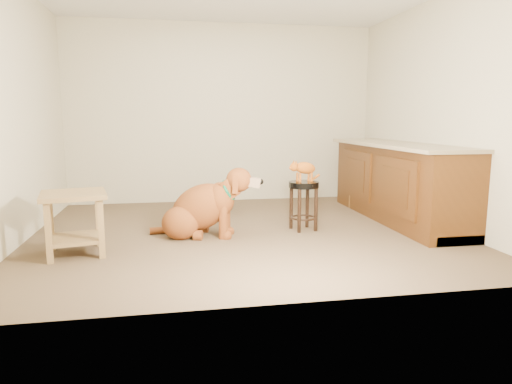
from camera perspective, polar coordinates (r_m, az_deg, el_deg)
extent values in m
cube|color=brown|center=(5.03, -1.47, -5.00)|extent=(4.50, 4.00, 0.01)
cube|color=#BEB799|center=(6.86, -4.16, 9.72)|extent=(4.50, 0.04, 2.60)
cube|color=#BEB799|center=(2.92, 4.64, 10.49)|extent=(4.50, 0.04, 2.60)
cube|color=#BEB799|center=(5.05, -28.01, 8.89)|extent=(0.04, 4.00, 2.60)
cube|color=#BEB799|center=(5.68, 21.82, 9.22)|extent=(0.04, 4.00, 2.60)
cube|color=#47260C|center=(5.84, 17.28, 1.07)|extent=(0.60, 2.50, 0.90)
cube|color=gray|center=(5.78, 17.23, 5.67)|extent=(0.70, 2.56, 0.04)
cube|color=black|center=(5.93, 17.44, -2.76)|extent=(0.52, 2.50, 0.10)
cube|color=#47260C|center=(5.21, 17.05, 0.69)|extent=(0.02, 0.90, 0.62)
cube|color=#47260C|center=(6.20, 12.39, 2.18)|extent=(0.02, 0.90, 0.62)
cube|color=#3B1E0A|center=(5.20, 16.93, 0.69)|extent=(0.02, 0.60, 0.40)
cube|color=#3B1E0A|center=(6.19, 12.29, 2.18)|extent=(0.02, 0.60, 0.40)
cylinder|color=black|center=(5.24, 6.42, -1.81)|extent=(0.04, 0.04, 0.48)
cylinder|color=black|center=(5.15, 4.42, -1.97)|extent=(0.04, 0.04, 0.48)
cylinder|color=black|center=(5.06, 7.49, -2.21)|extent=(0.04, 0.04, 0.48)
cylinder|color=black|center=(4.97, 5.43, -2.39)|extent=(0.04, 0.04, 0.48)
torus|color=black|center=(5.12, 5.92, -3.20)|extent=(0.33, 0.33, 0.02)
cylinder|color=black|center=(5.06, 5.99, 0.94)|extent=(0.33, 0.33, 0.06)
cube|color=brown|center=(6.83, 13.75, 1.46)|extent=(0.05, 0.05, 0.69)
cube|color=brown|center=(6.75, 11.16, 1.46)|extent=(0.05, 0.05, 0.69)
cube|color=brown|center=(6.53, 14.51, 1.09)|extent=(0.05, 0.05, 0.69)
cube|color=brown|center=(6.44, 11.81, 1.08)|extent=(0.05, 0.05, 0.69)
cube|color=brown|center=(6.60, 12.92, 4.43)|extent=(0.45, 0.45, 0.04)
cube|color=olive|center=(4.68, -19.08, -3.24)|extent=(0.06, 0.06, 0.53)
cube|color=olive|center=(4.69, -24.28, -3.54)|extent=(0.06, 0.06, 0.53)
cube|color=olive|center=(4.27, -18.80, -4.40)|extent=(0.06, 0.06, 0.53)
cube|color=olive|center=(4.27, -24.52, -4.74)|extent=(0.06, 0.06, 0.53)
cube|color=olive|center=(4.42, -21.89, -0.33)|extent=(0.65, 0.65, 0.04)
cube|color=olive|center=(4.50, -21.58, -5.41)|extent=(0.55, 0.55, 0.03)
ellipsoid|color=brown|center=(5.04, -8.64, -3.15)|extent=(0.46, 0.41, 0.35)
ellipsoid|color=brown|center=(4.77, -9.44, -3.87)|extent=(0.46, 0.41, 0.35)
cylinder|color=brown|center=(5.05, -6.48, -4.49)|extent=(0.11, 0.13, 0.11)
cylinder|color=brown|center=(4.74, -7.27, -5.42)|extent=(0.11, 0.13, 0.11)
ellipsoid|color=brown|center=(4.84, -6.92, -1.91)|extent=(0.88, 0.61, 0.72)
ellipsoid|color=brown|center=(4.78, -4.49, -0.93)|extent=(0.37, 0.40, 0.36)
cylinder|color=brown|center=(4.91, -3.77, -2.88)|extent=(0.11, 0.11, 0.42)
cylinder|color=brown|center=(4.72, -4.13, -3.38)|extent=(0.11, 0.11, 0.42)
sphere|color=brown|center=(4.94, -3.37, -4.95)|extent=(0.11, 0.11, 0.11)
sphere|color=brown|center=(4.75, -3.71, -5.52)|extent=(0.11, 0.11, 0.11)
cylinder|color=brown|center=(4.75, -3.46, 0.36)|extent=(0.30, 0.25, 0.26)
ellipsoid|color=brown|center=(4.72, -2.15, 1.53)|extent=(0.32, 0.30, 0.25)
cube|color=#91735A|center=(4.71, -0.43, 1.24)|extent=(0.19, 0.14, 0.12)
sphere|color=black|center=(4.70, 0.57, 1.30)|extent=(0.06, 0.06, 0.06)
cube|color=brown|center=(4.84, -2.24, 1.32)|extent=(0.07, 0.08, 0.19)
cube|color=brown|center=(4.61, -2.60, 0.93)|extent=(0.07, 0.08, 0.19)
torus|color=#0A5734|center=(4.75, -3.46, 0.23)|extent=(0.20, 0.27, 0.22)
cylinder|color=#D8BF4C|center=(4.76, -2.80, -0.70)|extent=(0.02, 0.05, 0.05)
cylinder|color=brown|center=(5.04, -11.27, -4.69)|extent=(0.33, 0.10, 0.08)
ellipsoid|color=#93450E|center=(5.04, 6.16, 3.00)|extent=(0.28, 0.17, 0.16)
cylinder|color=#93450E|center=(5.05, 5.19, 1.88)|extent=(0.03, 0.03, 0.10)
sphere|color=#93450E|center=(5.05, 5.18, 1.44)|extent=(0.03, 0.03, 0.03)
cylinder|color=#93450E|center=(4.99, 5.54, 1.78)|extent=(0.03, 0.03, 0.10)
sphere|color=#93450E|center=(4.99, 5.53, 1.34)|extent=(0.03, 0.03, 0.03)
cylinder|color=#93450E|center=(5.11, 6.60, 1.94)|extent=(0.03, 0.03, 0.10)
sphere|color=#93450E|center=(5.11, 6.59, 1.51)|extent=(0.03, 0.03, 0.03)
cylinder|color=#93450E|center=(5.05, 6.96, 1.85)|extent=(0.03, 0.03, 0.10)
sphere|color=#93450E|center=(5.05, 6.95, 1.41)|extent=(0.03, 0.03, 0.03)
sphere|color=#93450E|center=(4.98, 4.78, 3.13)|extent=(0.09, 0.09, 0.09)
sphere|color=#93450E|center=(4.96, 4.36, 3.01)|extent=(0.04, 0.04, 0.04)
sphere|color=brown|center=(4.95, 4.21, 3.01)|extent=(0.01, 0.01, 0.01)
cone|color=#93450E|center=(5.00, 4.73, 3.75)|extent=(0.05, 0.05, 0.05)
cone|color=#C66B60|center=(5.00, 4.72, 3.71)|extent=(0.03, 0.03, 0.03)
cone|color=#93450E|center=(4.95, 5.03, 3.68)|extent=(0.05, 0.05, 0.05)
cone|color=#C66B60|center=(4.95, 5.01, 3.65)|extent=(0.03, 0.03, 0.03)
cylinder|color=#93450E|center=(5.15, 7.25, 1.68)|extent=(0.17, 0.14, 0.09)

